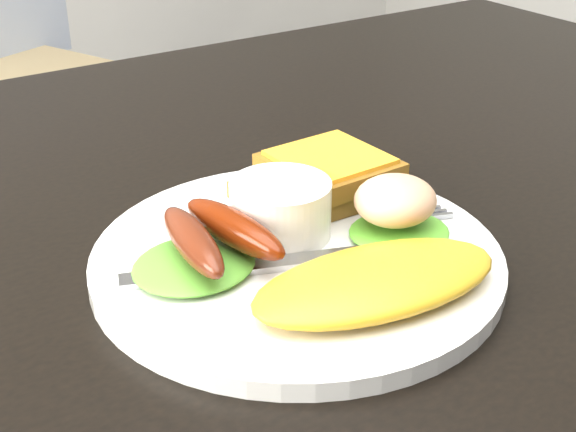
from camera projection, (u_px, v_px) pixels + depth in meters
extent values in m
cube|color=black|center=(292.00, 222.00, 0.60)|extent=(1.20, 0.80, 0.04)
cube|color=tan|center=(16.00, 96.00, 1.70)|extent=(0.61, 0.61, 0.06)
cylinder|color=white|center=(297.00, 259.00, 0.50)|extent=(0.26, 0.26, 0.01)
ellipsoid|color=#538C2D|center=(194.00, 265.00, 0.48)|extent=(0.09, 0.08, 0.01)
ellipsoid|color=#369019|center=(399.00, 232.00, 0.51)|extent=(0.07, 0.07, 0.01)
ellipsoid|color=#D38A3B|center=(377.00, 281.00, 0.45)|extent=(0.16, 0.09, 0.02)
ellipsoid|color=maroon|center=(193.00, 241.00, 0.47)|extent=(0.03, 0.09, 0.02)
ellipsoid|color=maroon|center=(234.00, 228.00, 0.48)|extent=(0.04, 0.09, 0.02)
cylinder|color=white|center=(280.00, 210.00, 0.51)|extent=(0.08, 0.08, 0.04)
cube|color=brown|center=(296.00, 196.00, 0.55)|extent=(0.07, 0.07, 0.01)
cube|color=#876115|center=(330.00, 168.00, 0.56)|extent=(0.08, 0.08, 0.01)
ellipsoid|color=beige|center=(395.00, 200.00, 0.51)|extent=(0.07, 0.07, 0.03)
cube|color=#ADAFB7|center=(261.00, 266.00, 0.48)|extent=(0.16, 0.07, 0.00)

